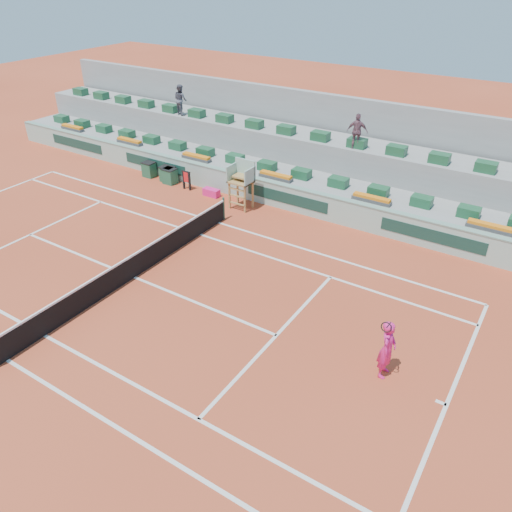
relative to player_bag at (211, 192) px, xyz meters
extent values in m
plane|color=#A1381F|center=(2.10, -7.74, -0.20)|extent=(90.00, 90.00, 0.00)
cube|color=gray|center=(2.10, 2.96, 0.40)|extent=(36.00, 4.00, 1.20)
cube|color=gray|center=(2.10, 4.56, 1.10)|extent=(36.00, 2.40, 2.60)
cube|color=gray|center=(2.10, 6.16, 2.00)|extent=(36.00, 0.40, 4.40)
cube|color=#EA1E79|center=(0.00, 0.00, 0.00)|extent=(0.88, 0.39, 0.39)
imported|color=#51525E|center=(-5.00, 3.88, 3.27)|extent=(1.01, 0.90, 1.74)
imported|color=#744D5A|center=(6.13, 3.74, 3.25)|extent=(1.07, 0.65, 1.70)
cube|color=silver|center=(13.98, -7.74, -0.19)|extent=(0.12, 10.97, 0.01)
cube|color=silver|center=(2.10, -13.22, -0.19)|extent=(23.77, 0.12, 0.01)
cube|color=silver|center=(2.10, -2.25, -0.19)|extent=(23.77, 0.12, 0.01)
cube|color=silver|center=(2.10, -11.85, -0.19)|extent=(23.77, 0.12, 0.01)
cube|color=silver|center=(2.10, -3.62, -0.19)|extent=(23.77, 0.12, 0.01)
cube|color=silver|center=(-4.30, -7.74, -0.19)|extent=(0.12, 8.23, 0.01)
cube|color=silver|center=(8.50, -7.74, -0.19)|extent=(0.12, 8.23, 0.01)
cube|color=silver|center=(2.10, -7.74, -0.19)|extent=(12.80, 0.12, 0.01)
cube|color=silver|center=(13.83, -7.74, -0.19)|extent=(0.30, 0.12, 0.01)
cube|color=black|center=(2.10, -7.74, 0.26)|extent=(0.03, 11.87, 0.92)
cube|color=white|center=(2.10, -7.74, 0.76)|extent=(0.06, 11.87, 0.07)
cylinder|color=#204A37|center=(2.10, -1.80, 0.35)|extent=(0.10, 0.10, 1.10)
cube|color=#95BCAC|center=(2.10, 0.76, 0.40)|extent=(36.00, 0.30, 1.20)
cube|color=gray|center=(2.10, 0.76, 1.03)|extent=(36.00, 0.34, 0.06)
cube|color=#14392F|center=(-10.90, 0.60, 0.45)|extent=(4.40, 0.02, 0.56)
cube|color=#14392F|center=(-4.40, 0.60, 0.45)|extent=(4.40, 0.02, 0.56)
cube|color=#14392F|center=(4.10, 0.60, 0.45)|extent=(4.40, 0.02, 0.56)
cube|color=#14392F|center=(11.10, 0.60, 0.45)|extent=(4.40, 0.02, 0.56)
cube|color=olive|center=(1.65, -0.69, 0.48)|extent=(0.08, 0.08, 1.35)
cube|color=olive|center=(2.55, -0.69, 0.48)|extent=(0.08, 0.08, 1.35)
cube|color=olive|center=(1.65, 0.01, 0.48)|extent=(0.08, 0.08, 1.35)
cube|color=olive|center=(2.55, 0.01, 0.48)|extent=(0.08, 0.08, 1.35)
cube|color=olive|center=(2.10, -0.34, 1.19)|extent=(1.10, 0.90, 0.08)
cube|color=#95BCAC|center=(2.10, 0.04, 1.70)|extent=(1.10, 0.08, 1.00)
cube|color=#95BCAC|center=(1.58, -0.34, 1.55)|extent=(0.06, 0.90, 0.80)
cube|color=#95BCAC|center=(2.62, -0.34, 1.55)|extent=(0.06, 0.90, 0.80)
cube|color=olive|center=(2.10, -0.24, 1.43)|extent=(0.80, 0.60, 0.08)
cube|color=olive|center=(2.10, -0.69, 0.15)|extent=(0.90, 0.08, 0.06)
cube|color=olive|center=(2.10, -0.69, 0.55)|extent=(0.90, 0.08, 0.06)
cube|color=olive|center=(2.10, -0.69, 0.90)|extent=(0.90, 0.08, 0.06)
cube|color=#1A502F|center=(-13.90, 2.06, 1.22)|extent=(0.90, 0.60, 0.44)
cube|color=#1A502F|center=(-11.90, 2.06, 1.22)|extent=(0.90, 0.60, 0.44)
cube|color=#1A502F|center=(-9.90, 2.06, 1.22)|extent=(0.90, 0.60, 0.44)
cube|color=#1A502F|center=(-7.90, 2.06, 1.22)|extent=(0.90, 0.60, 0.44)
cube|color=#1A502F|center=(-5.90, 2.06, 1.22)|extent=(0.90, 0.60, 0.44)
cube|color=#1A502F|center=(-3.90, 2.06, 1.22)|extent=(0.90, 0.60, 0.44)
cube|color=#1A502F|center=(-1.90, 2.06, 1.22)|extent=(0.90, 0.60, 0.44)
cube|color=#1A502F|center=(0.10, 2.06, 1.22)|extent=(0.90, 0.60, 0.44)
cube|color=#1A502F|center=(2.10, 2.06, 1.22)|extent=(0.90, 0.60, 0.44)
cube|color=#1A502F|center=(4.10, 2.06, 1.22)|extent=(0.90, 0.60, 0.44)
cube|color=#1A502F|center=(6.10, 2.06, 1.22)|extent=(0.90, 0.60, 0.44)
cube|color=#1A502F|center=(8.10, 2.06, 1.22)|extent=(0.90, 0.60, 0.44)
cube|color=#1A502F|center=(10.10, 2.06, 1.22)|extent=(0.90, 0.60, 0.44)
cube|color=#1A502F|center=(12.10, 2.06, 1.22)|extent=(0.90, 0.60, 0.44)
cube|color=#1A502F|center=(-13.90, 3.96, 2.62)|extent=(0.90, 0.60, 0.44)
cube|color=#1A502F|center=(-11.90, 3.96, 2.62)|extent=(0.90, 0.60, 0.44)
cube|color=#1A502F|center=(-9.90, 3.96, 2.62)|extent=(0.90, 0.60, 0.44)
cube|color=#1A502F|center=(-7.90, 3.96, 2.62)|extent=(0.90, 0.60, 0.44)
cube|color=#1A502F|center=(-5.90, 3.96, 2.62)|extent=(0.90, 0.60, 0.44)
cube|color=#1A502F|center=(-3.90, 3.96, 2.62)|extent=(0.90, 0.60, 0.44)
cube|color=#1A502F|center=(-1.90, 3.96, 2.62)|extent=(0.90, 0.60, 0.44)
cube|color=#1A502F|center=(0.10, 3.96, 2.62)|extent=(0.90, 0.60, 0.44)
cube|color=#1A502F|center=(2.10, 3.96, 2.62)|extent=(0.90, 0.60, 0.44)
cube|color=#1A502F|center=(4.10, 3.96, 2.62)|extent=(0.90, 0.60, 0.44)
cube|color=#1A502F|center=(6.10, 3.96, 2.62)|extent=(0.90, 0.60, 0.44)
cube|color=#1A502F|center=(8.10, 3.96, 2.62)|extent=(0.90, 0.60, 0.44)
cube|color=#1A502F|center=(10.10, 3.96, 2.62)|extent=(0.90, 0.60, 0.44)
cube|color=#1A502F|center=(12.10, 3.96, 2.62)|extent=(0.90, 0.60, 0.44)
cube|color=#454545|center=(-11.90, 1.26, 1.08)|extent=(1.80, 0.36, 0.16)
cube|color=orange|center=(-11.90, 1.26, 1.22)|extent=(1.70, 0.32, 0.12)
cube|color=#454545|center=(-6.90, 1.26, 1.08)|extent=(1.80, 0.36, 0.16)
cube|color=orange|center=(-6.90, 1.26, 1.22)|extent=(1.70, 0.32, 0.12)
cube|color=#454545|center=(-1.90, 1.26, 1.08)|extent=(1.80, 0.36, 0.16)
cube|color=orange|center=(-1.90, 1.26, 1.22)|extent=(1.70, 0.32, 0.12)
cube|color=#454545|center=(3.10, 1.26, 1.08)|extent=(1.80, 0.36, 0.16)
cube|color=orange|center=(3.10, 1.26, 1.22)|extent=(1.70, 0.32, 0.12)
cube|color=#454545|center=(8.10, 1.26, 1.08)|extent=(1.80, 0.36, 0.16)
cube|color=orange|center=(8.10, 1.26, 1.22)|extent=(1.70, 0.32, 0.12)
cube|color=#454545|center=(13.10, 1.26, 1.08)|extent=(1.80, 0.36, 0.16)
cube|color=orange|center=(13.10, 1.26, 1.22)|extent=(1.70, 0.32, 0.12)
cube|color=#1B5338|center=(-2.92, 0.13, 0.20)|extent=(0.68, 0.58, 0.80)
cube|color=black|center=(-2.92, 0.13, 0.62)|extent=(0.72, 0.62, 0.04)
cube|color=#1B5338|center=(-3.22, 0.32, 0.20)|extent=(0.75, 0.64, 0.80)
cube|color=black|center=(-3.22, 0.32, 0.62)|extent=(0.79, 0.68, 0.04)
cube|color=#1B5338|center=(-4.55, 0.25, 0.20)|extent=(0.65, 0.55, 0.80)
cube|color=black|center=(-4.55, 0.25, 0.62)|extent=(0.68, 0.59, 0.04)
cube|color=black|center=(-1.81, -0.02, 0.30)|extent=(0.09, 0.09, 1.00)
cube|color=black|center=(-1.41, -0.02, 0.30)|extent=(0.09, 0.09, 1.00)
cube|color=black|center=(-1.61, -0.02, 0.80)|extent=(0.54, 0.07, 0.06)
cube|color=red|center=(-1.61, -0.04, 0.50)|extent=(0.40, 0.04, 0.56)
imported|color=#EA1E79|center=(12.06, -7.52, 0.76)|extent=(0.51, 0.73, 1.91)
cylinder|color=black|center=(12.06, -7.82, 1.85)|extent=(0.03, 0.35, 0.09)
torus|color=black|center=(12.06, -8.04, 1.92)|extent=(0.31, 0.08, 0.31)
camera|label=1|loc=(14.77, -18.76, 10.49)|focal=35.00mm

